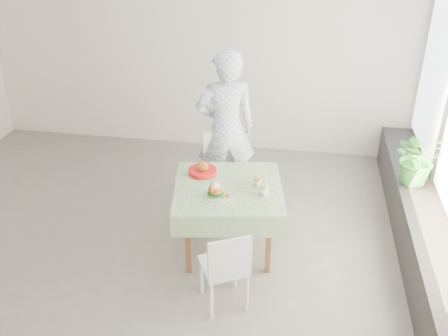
% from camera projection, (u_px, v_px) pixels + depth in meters
% --- Properties ---
extents(floor, '(6.00, 6.00, 0.00)m').
position_uv_depth(floor, '(147.00, 242.00, 5.32)').
color(floor, '#62605D').
rests_on(floor, ground).
extents(wall_back, '(6.00, 0.02, 2.80)m').
position_uv_depth(wall_back, '(195.00, 51.00, 6.83)').
color(wall_back, silver).
rests_on(wall_back, ground).
extents(window_ledge, '(0.40, 4.80, 0.50)m').
position_uv_depth(window_ledge, '(426.00, 251.00, 4.78)').
color(window_ledge, black).
rests_on(window_ledge, ground).
extents(cafe_table, '(1.20, 1.20, 0.74)m').
position_uv_depth(cafe_table, '(228.00, 211.00, 5.01)').
color(cafe_table, brown).
rests_on(cafe_table, ground).
extents(chair_far, '(0.54, 0.54, 0.92)m').
position_uv_depth(chair_far, '(224.00, 188.00, 5.75)').
color(chair_far, white).
rests_on(chair_far, ground).
extents(chair_near, '(0.51, 0.51, 0.80)m').
position_uv_depth(chair_near, '(224.00, 281.00, 4.41)').
color(chair_near, white).
rests_on(chair_near, ground).
extents(diner, '(0.79, 0.64, 1.86)m').
position_uv_depth(diner, '(226.00, 129.00, 5.64)').
color(diner, '#87A3D9').
rests_on(diner, ground).
extents(main_dish, '(0.28, 0.28, 0.14)m').
position_uv_depth(main_dish, '(217.00, 192.00, 4.69)').
color(main_dish, white).
rests_on(main_dish, cafe_table).
extents(juice_cup_orange, '(0.09, 0.09, 0.25)m').
position_uv_depth(juice_cup_orange, '(258.00, 180.00, 4.87)').
color(juice_cup_orange, white).
rests_on(juice_cup_orange, cafe_table).
extents(juice_cup_lemonade, '(0.10, 0.10, 0.27)m').
position_uv_depth(juice_cup_lemonade, '(264.00, 189.00, 4.71)').
color(juice_cup_lemonade, white).
rests_on(juice_cup_lemonade, cafe_table).
extents(second_dish, '(0.29, 0.29, 0.14)m').
position_uv_depth(second_dish, '(202.00, 170.00, 5.10)').
color(second_dish, red).
rests_on(second_dish, cafe_table).
extents(potted_plant, '(0.63, 0.57, 0.60)m').
position_uv_depth(potted_plant, '(419.00, 158.00, 5.30)').
color(potted_plant, '#317928').
rests_on(potted_plant, window_ledge).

